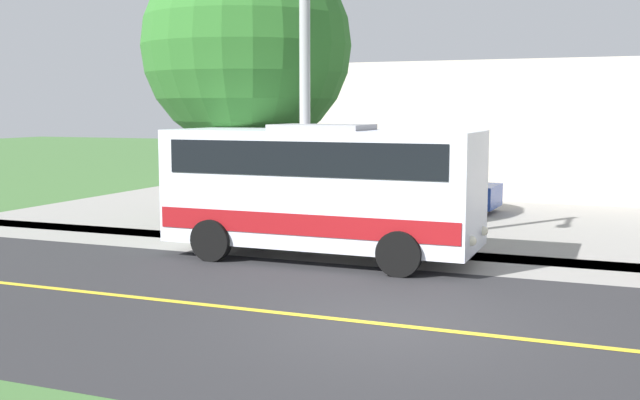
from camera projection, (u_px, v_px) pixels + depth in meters
ground_plane at (390, 325)px, 11.56m from camera, size 120.00×120.00×0.00m
road_surface at (390, 325)px, 11.56m from camera, size 8.00×100.00×0.01m
sidewalk at (460, 262)px, 16.36m from camera, size 2.40×100.00×0.01m
parking_lot_surface at (616, 223)px, 21.89m from camera, size 14.00×36.00×0.01m
road_centre_line at (390, 325)px, 11.56m from camera, size 0.16×100.00×0.00m
shuttle_bus_front at (322, 185)px, 16.58m from camera, size 2.65×6.81×2.91m
street_light_pole at (303, 52)px, 16.82m from camera, size 1.97×0.24×8.12m
parked_car_near at (426, 189)px, 24.62m from camera, size 2.19×4.48×1.45m
tree_curbside at (247, 47)px, 20.08m from camera, size 5.48×5.48×7.60m
commercial_building at (534, 128)px, 31.13m from camera, size 10.00×21.36×4.93m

